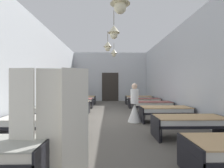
# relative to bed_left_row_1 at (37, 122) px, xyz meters

# --- Properties ---
(ground_plane) EXTENTS (6.77, 14.56, 0.10)m
(ground_plane) POSITION_rel_bed_left_row_1_xyz_m (2.04, 2.85, -0.49)
(ground_plane) COLOR #59544C
(room_shell) EXTENTS (6.57, 14.16, 4.13)m
(room_shell) POSITION_rel_bed_left_row_1_xyz_m (2.04, 4.22, 1.63)
(room_shell) COLOR silver
(room_shell) RESTS_ON ground
(bed_left_row_1) EXTENTS (1.90, 0.84, 0.57)m
(bed_left_row_1) POSITION_rel_bed_left_row_1_xyz_m (0.00, 0.00, 0.00)
(bed_left_row_1) COLOR black
(bed_left_row_1) RESTS_ON ground
(bed_right_row_1) EXTENTS (1.90, 0.84, 0.57)m
(bed_right_row_1) POSITION_rel_bed_left_row_1_xyz_m (4.07, 0.00, 0.00)
(bed_right_row_1) COLOR black
(bed_right_row_1) RESTS_ON ground
(bed_left_row_2) EXTENTS (1.90, 0.84, 0.57)m
(bed_left_row_2) POSITION_rel_bed_left_row_1_xyz_m (0.00, 1.90, 0.00)
(bed_left_row_2) COLOR black
(bed_left_row_2) RESTS_ON ground
(bed_right_row_2) EXTENTS (1.90, 0.84, 0.57)m
(bed_right_row_2) POSITION_rel_bed_left_row_1_xyz_m (4.07, 1.90, 0.00)
(bed_right_row_2) COLOR black
(bed_right_row_2) RESTS_ON ground
(bed_left_row_3) EXTENTS (1.90, 0.84, 0.57)m
(bed_left_row_3) POSITION_rel_bed_left_row_1_xyz_m (0.00, 3.80, 0.00)
(bed_left_row_3) COLOR black
(bed_left_row_3) RESTS_ON ground
(bed_right_row_3) EXTENTS (1.90, 0.84, 0.57)m
(bed_right_row_3) POSITION_rel_bed_left_row_1_xyz_m (4.07, 3.80, 0.00)
(bed_right_row_3) COLOR black
(bed_right_row_3) RESTS_ON ground
(bed_left_row_4) EXTENTS (1.90, 0.84, 0.57)m
(bed_left_row_4) POSITION_rel_bed_left_row_1_xyz_m (0.00, 5.70, 0.00)
(bed_left_row_4) COLOR black
(bed_left_row_4) RESTS_ON ground
(bed_right_row_4) EXTENTS (1.90, 0.84, 0.57)m
(bed_right_row_4) POSITION_rel_bed_left_row_1_xyz_m (4.07, 5.70, 0.00)
(bed_right_row_4) COLOR black
(bed_right_row_4) RESTS_ON ground
(bed_left_row_5) EXTENTS (1.90, 0.84, 0.57)m
(bed_left_row_5) POSITION_rel_bed_left_row_1_xyz_m (0.00, 7.60, 0.00)
(bed_left_row_5) COLOR black
(bed_left_row_5) RESTS_ON ground
(bed_right_row_5) EXTENTS (1.90, 0.84, 0.57)m
(bed_right_row_5) POSITION_rel_bed_left_row_1_xyz_m (4.07, 7.60, 0.00)
(bed_right_row_5) COLOR black
(bed_right_row_5) RESTS_ON ground
(nurse_near_aisle) EXTENTS (0.52, 0.52, 1.49)m
(nurse_near_aisle) POSITION_rel_bed_left_row_1_xyz_m (2.89, 1.92, 0.09)
(nurse_near_aisle) COLOR white
(nurse_near_aisle) RESTS_ON ground
(privacy_screen) EXTENTS (1.25, 0.21, 1.70)m
(privacy_screen) POSITION_rel_bed_left_row_1_xyz_m (0.95, -1.80, 0.41)
(privacy_screen) COLOR silver
(privacy_screen) RESTS_ON ground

